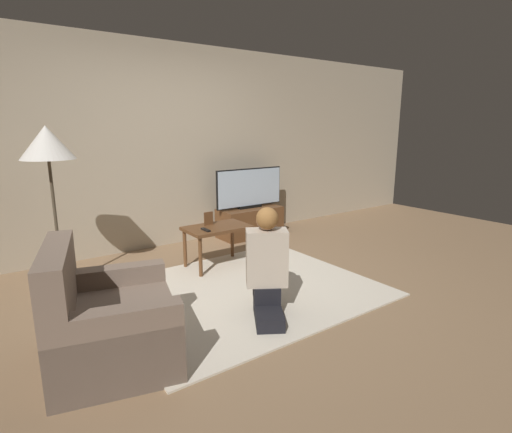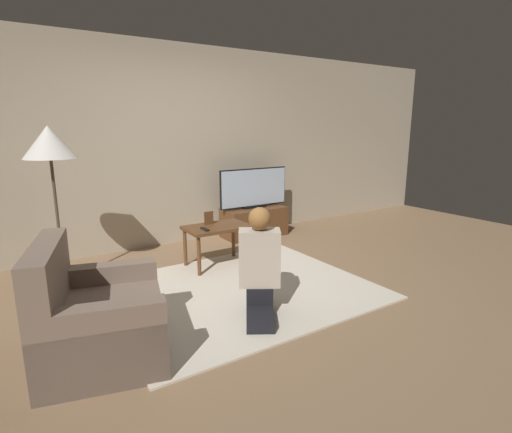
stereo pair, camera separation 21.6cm
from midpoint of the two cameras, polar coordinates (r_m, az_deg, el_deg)
name	(u,v)px [view 2 (the right image)]	position (r m, az deg, el deg)	size (l,w,h in m)	color
ground_plane	(240,291)	(3.95, -0.74, -10.60)	(10.00, 10.00, 0.00)	#896B4C
wall_back	(163,147)	(5.36, -12.00, 9.69)	(10.00, 0.06, 2.60)	tan
rug	(240,290)	(3.94, -0.74, -10.49)	(2.45, 2.01, 0.02)	beige
tv_stand	(254,222)	(5.78, 0.79, -0.77)	(0.91, 0.44, 0.42)	brown
tv	(254,188)	(5.68, 0.78, 4.09)	(1.08, 0.08, 0.57)	black
coffee_table	(217,231)	(4.49, -4.23, -2.16)	(0.71, 0.45, 0.48)	brown
floor_lamp	(50,148)	(4.27, -26.12, 8.82)	(0.49, 0.49, 1.57)	#4C4233
armchair	(97,320)	(2.97, -19.79, -13.80)	(0.98, 1.06, 0.84)	#7A6656
person_kneeling	(259,263)	(3.33, 2.37, -6.70)	(0.62, 0.80, 0.92)	black
picture_frame	(209,218)	(4.53, -5.41, -0.22)	(0.11, 0.01, 0.15)	brown
remote	(205,229)	(4.31, -5.91, -1.82)	(0.04, 0.15, 0.02)	black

